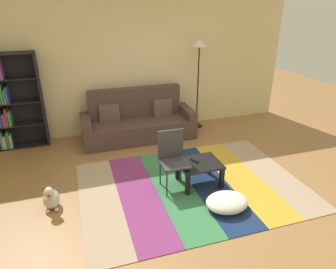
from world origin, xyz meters
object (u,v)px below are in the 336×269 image
Objects in this scene: standing_lamp at (199,55)px; coffee_table at (199,166)px; pouf at (227,202)px; tv_remote at (195,161)px; folding_chair at (172,155)px; couch at (138,122)px; bookshelf at (10,101)px; dog at (51,198)px.

coffee_table is at bearing -111.65° from standing_lamp.
tv_remote is at bearing 103.44° from pouf.
folding_chair is at bearing -121.22° from standing_lamp.
coffee_table is (0.51, -2.02, -0.03)m from couch.
bookshelf reaches higher than dog.
standing_lamp reaches higher than tv_remote.
folding_chair reaches higher than tv_remote.
bookshelf reaches higher than tv_remote.
tv_remote is at bearing -76.98° from couch.
couch is 15.07× the size of tv_remote.
dog is at bearing 159.54° from tv_remote.
coffee_table is at bearing -39.09° from bookshelf.
standing_lamp is at bearing 34.92° from dog.
standing_lamp is (3.71, -0.11, 0.67)m from bookshelf.
standing_lamp is (3.04, 2.13, 1.43)m from dog.
tv_remote is at bearing -0.24° from dog.
dog is (-2.30, 0.76, 0.06)m from pouf.
pouf is 0.82m from tv_remote.
bookshelf is 4.53× the size of dog.
couch reaches higher than coffee_table.
standing_lamp is 2.69m from folding_chair.
bookshelf reaches higher than pouf.
folding_chair reaches higher than dog.
dog is 0.44× the size of folding_chair.
tv_remote is (-0.93, -2.13, -1.20)m from standing_lamp.
couch is 1.87m from standing_lamp.
coffee_table is at bearing 44.55° from folding_chair.
folding_chair is (1.76, 0.01, 0.37)m from dog.
standing_lamp is at bearing 46.34° from tv_remote.
pouf is 1.50× the size of dog.
bookshelf is at bearing 172.95° from couch.
dog is at bearing 178.29° from coffee_table.
bookshelf is at bearing 178.25° from standing_lamp.
dog reaches higher than coffee_table.
coffee_table is at bearing -65.54° from tv_remote.
pouf is 3.97× the size of tv_remote.
couch is 1.95m from folding_chair.
pouf is at bearing -76.86° from couch.
tv_remote is (0.45, -1.96, 0.06)m from couch.
bookshelf is at bearing 134.64° from pouf.
bookshelf reaches higher than coffee_table.
dog is at bearing -145.08° from standing_lamp.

